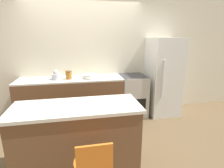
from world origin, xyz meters
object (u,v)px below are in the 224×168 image
at_px(refrigerator, 163,77).
at_px(kettle, 56,76).
at_px(mixing_bowl, 89,76).
at_px(oven_range, 133,95).

xyz_separation_m(refrigerator, kettle, (-2.35, -0.01, 0.13)).
xyz_separation_m(kettle, mixing_bowl, (0.67, 0.00, -0.04)).
relative_size(refrigerator, mixing_bowl, 6.17).
bearing_deg(oven_range, mixing_bowl, -177.63).
relative_size(kettle, mixing_bowl, 0.67).
xyz_separation_m(oven_range, mixing_bowl, (-0.97, -0.04, 0.51)).
bearing_deg(mixing_bowl, refrigerator, 0.51).
bearing_deg(refrigerator, mixing_bowl, -179.49).
distance_m(oven_range, refrigerator, 0.82).
distance_m(kettle, mixing_bowl, 0.67).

